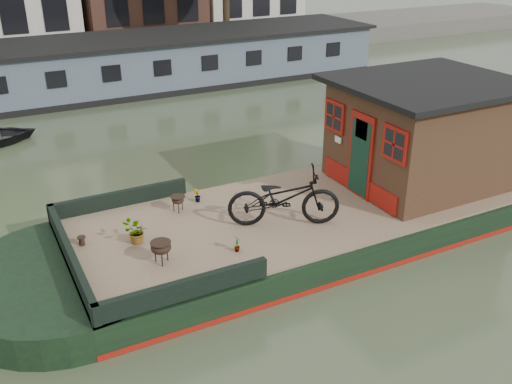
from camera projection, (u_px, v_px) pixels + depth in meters
name	position (u px, v px, depth m)	size (l,w,h in m)	color
ground	(340.00, 224.00, 13.00)	(120.00, 120.00, 0.00)	#343E27
houseboat_hull	(291.00, 226.00, 12.32)	(14.01, 4.02, 0.60)	black
houseboat_deck	(342.00, 199.00, 12.73)	(11.80, 3.80, 0.05)	#846951
bow_bulwark	(117.00, 245.00, 10.52)	(3.00, 4.00, 0.35)	black
cabin	(424.00, 131.00, 13.13)	(4.00, 3.50, 2.42)	black
bicycle	(284.00, 198.00, 11.38)	(0.79, 2.25, 1.18)	black
potted_plant_b	(197.00, 196.00, 12.51)	(0.16, 0.13, 0.29)	brown
potted_plant_c	(136.00, 232.00, 10.81)	(0.44, 0.38, 0.49)	#A56130
potted_plant_e	(237.00, 244.00, 10.56)	(0.18, 0.12, 0.34)	brown
brazier_front	(161.00, 252.00, 10.19)	(0.40, 0.40, 0.43)	black
brazier_rear	(178.00, 204.00, 12.07)	(0.33, 0.33, 0.36)	black
bollard_port	(82.00, 241.00, 10.81)	(0.16, 0.16, 0.18)	black
bollard_stbd	(170.00, 290.00, 9.36)	(0.16, 0.16, 0.18)	black
far_houseboat	(147.00, 64.00, 23.84)	(20.40, 4.40, 2.11)	#485660
quay	(109.00, 50.00, 29.28)	(60.00, 6.00, 0.90)	#47443F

